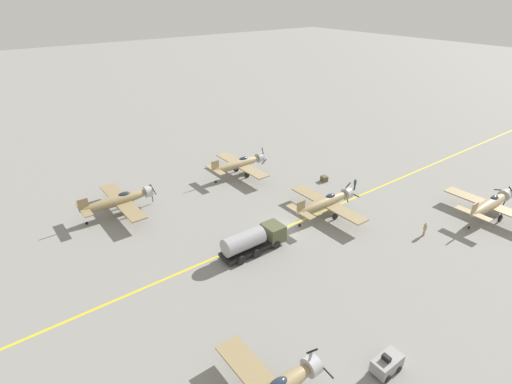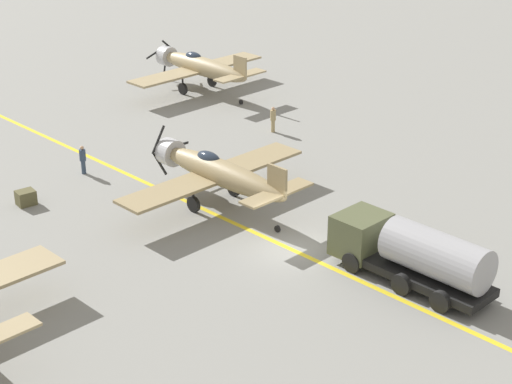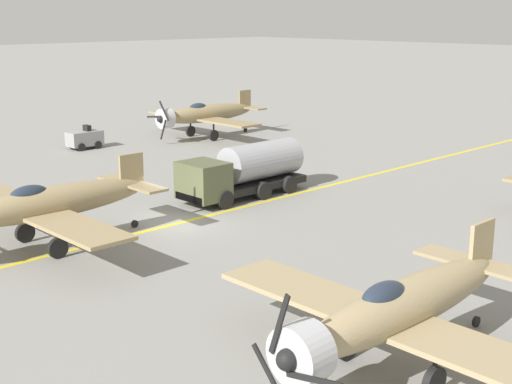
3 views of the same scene
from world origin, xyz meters
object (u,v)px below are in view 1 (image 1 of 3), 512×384
(airplane_near_left, at_px, (119,200))
(airplane_mid_center, at_px, (326,202))
(ground_crew_inspecting, at_px, (425,228))
(fuel_tanker, at_px, (253,240))
(airplane_mid_left, at_px, (239,164))
(airplane_far_right, at_px, (490,204))
(ground_crew_walking, at_px, (355,184))
(supply_crate_by_tanker, at_px, (324,179))
(tow_tractor, at_px, (387,363))

(airplane_near_left, relative_size, airplane_mid_center, 1.00)
(ground_crew_inspecting, bearing_deg, fuel_tanker, -118.22)
(airplane_near_left, distance_m, airplane_mid_left, 19.70)
(airplane_far_right, bearing_deg, airplane_mid_left, -154.07)
(airplane_far_right, height_order, ground_crew_inspecting, airplane_far_right)
(ground_crew_walking, distance_m, supply_crate_by_tanker, 5.08)
(ground_crew_inspecting, xyz_separation_m, supply_crate_by_tanker, (-18.18, 1.34, -0.56))
(airplane_mid_left, relative_size, fuel_tanker, 1.50)
(airplane_mid_center, xyz_separation_m, supply_crate_by_tanker, (-7.52, 7.57, -1.60))
(airplane_near_left, xyz_separation_m, tow_tractor, (36.80, 7.77, -1.22))
(fuel_tanker, xyz_separation_m, supply_crate_by_tanker, (-8.18, 19.97, -1.10))
(airplane_mid_left, xyz_separation_m, airplane_mid_center, (17.29, 1.73, 0.00))
(airplane_far_right, xyz_separation_m, airplane_mid_center, (-13.25, -16.67, 0.00))
(tow_tractor, bearing_deg, airplane_near_left, -168.08)
(airplane_mid_center, bearing_deg, tow_tractor, -31.27)
(fuel_tanker, xyz_separation_m, tow_tractor, (19.26, -1.26, -0.72))
(airplane_near_left, height_order, fuel_tanker, airplane_near_left)
(airplane_mid_left, bearing_deg, ground_crew_walking, 18.89)
(airplane_near_left, xyz_separation_m, airplane_mid_center, (16.88, 21.42, 0.00))
(ground_crew_walking, bearing_deg, airplane_far_right, 25.42)
(ground_crew_inspecting, bearing_deg, ground_crew_walking, 167.92)
(airplane_far_right, xyz_separation_m, fuel_tanker, (-12.59, -29.06, -0.50))
(airplane_mid_left, distance_m, tow_tractor, 39.09)
(airplane_mid_center, bearing_deg, airplane_far_right, 54.66)
(airplane_far_right, distance_m, ground_crew_walking, 17.69)
(ground_crew_walking, relative_size, supply_crate_by_tanker, 1.78)
(airplane_far_right, height_order, airplane_mid_center, same)
(airplane_mid_left, xyz_separation_m, fuel_tanker, (17.95, -10.67, -0.50))
(airplane_mid_center, bearing_deg, supply_crate_by_tanker, 137.94)
(fuel_tanker, bearing_deg, supply_crate_by_tanker, 112.29)
(airplane_near_left, relative_size, supply_crate_by_tanker, 12.05)
(airplane_near_left, distance_m, ground_crew_walking, 33.66)
(airplane_mid_left, height_order, fuel_tanker, airplane_mid_left)
(airplane_far_right, distance_m, supply_crate_by_tanker, 22.73)
(airplane_mid_center, relative_size, tow_tractor, 4.62)
(airplane_far_right, xyz_separation_m, tow_tractor, (6.67, -30.32, -1.22))
(fuel_tanker, bearing_deg, airplane_mid_center, 93.09)
(airplane_mid_left, distance_m, airplane_mid_center, 17.37)
(airplane_mid_left, distance_m, fuel_tanker, 20.89)
(tow_tractor, bearing_deg, ground_crew_inspecting, 114.98)
(airplane_mid_left, height_order, ground_crew_inspecting, airplane_mid_left)
(airplane_far_right, bearing_deg, fuel_tanker, -118.55)
(airplane_mid_left, bearing_deg, fuel_tanker, -48.38)
(tow_tractor, xyz_separation_m, ground_crew_walking, (-22.62, 22.74, 0.18))
(airplane_near_left, distance_m, fuel_tanker, 19.74)
(tow_tractor, height_order, ground_crew_walking, tow_tractor)
(supply_crate_by_tanker, bearing_deg, airplane_near_left, -107.89)
(airplane_near_left, xyz_separation_m, fuel_tanker, (17.54, 9.02, -0.50))
(tow_tractor, distance_m, supply_crate_by_tanker, 34.69)
(airplane_mid_center, distance_m, tow_tractor, 24.19)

